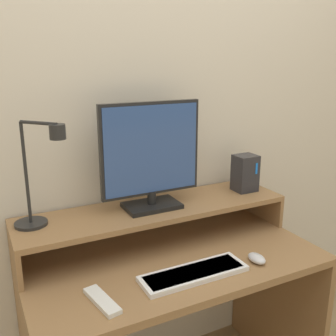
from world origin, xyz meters
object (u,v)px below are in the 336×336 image
(mouse, at_px, (257,258))
(remote_control, at_px, (102,301))
(desk_lamp, at_px, (40,179))
(keyboard, at_px, (195,273))
(router_dock, at_px, (245,173))
(monitor, at_px, (151,156))

(mouse, distance_m, remote_control, 0.60)
(desk_lamp, xyz_separation_m, keyboard, (0.45, -0.32, -0.33))
(keyboard, height_order, mouse, mouse)
(desk_lamp, height_order, keyboard, desk_lamp)
(router_dock, xyz_separation_m, keyboard, (-0.45, -0.32, -0.23))
(remote_control, bearing_deg, monitor, 45.04)
(keyboard, distance_m, remote_control, 0.34)
(router_dock, distance_m, remote_control, 0.89)
(desk_lamp, bearing_deg, remote_control, -71.51)
(mouse, bearing_deg, remote_control, 178.20)
(router_dock, bearing_deg, remote_control, -157.85)
(monitor, relative_size, keyboard, 1.10)
(keyboard, height_order, remote_control, keyboard)
(router_dock, bearing_deg, mouse, -119.61)
(keyboard, bearing_deg, desk_lamp, 145.06)
(monitor, height_order, remote_control, monitor)
(keyboard, xyz_separation_m, mouse, (0.26, -0.03, 0.01))
(keyboard, xyz_separation_m, remote_control, (-0.34, -0.01, -0.00))
(keyboard, bearing_deg, router_dock, 35.08)
(router_dock, height_order, keyboard, router_dock)
(desk_lamp, relative_size, remote_control, 2.18)
(desk_lamp, distance_m, keyboard, 0.64)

